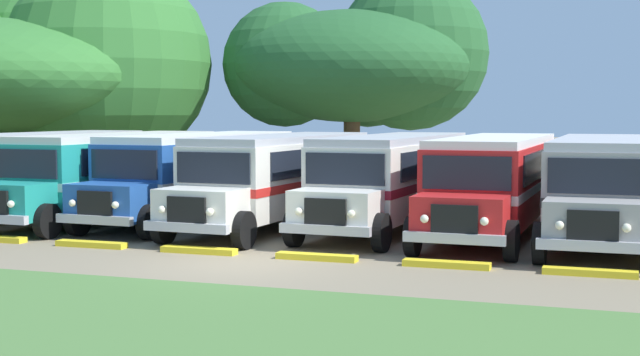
{
  "coord_description": "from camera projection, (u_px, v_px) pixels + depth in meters",
  "views": [
    {
      "loc": [
        8.51,
        -18.92,
        3.55
      ],
      "look_at": [
        0.0,
        5.77,
        1.6
      ],
      "focal_mm": 49.82,
      "sensor_mm": 36.0,
      "label": 1
    }
  ],
  "objects": [
    {
      "name": "curb_wheelstop_5",
      "position": [
        446.0,
        264.0,
        20.24
      ],
      "size": [
        2.0,
        0.36,
        0.15
      ],
      "primitive_type": "cube",
      "color": "yellow",
      "rests_on": "ground_plane"
    },
    {
      "name": "parked_bus_slot_2",
      "position": [
        199.0,
        171.0,
        29.41
      ],
      "size": [
        3.13,
        10.9,
        2.82
      ],
      "rotation": [
        0.0,
        0.0,
        -1.62
      ],
      "color": "#23519E",
      "rests_on": "ground_plane"
    },
    {
      "name": "parked_bus_slot_1",
      "position": [
        113.0,
        171.0,
        29.66
      ],
      "size": [
        3.08,
        10.89,
        2.82
      ],
      "rotation": [
        0.0,
        0.0,
        -1.61
      ],
      "color": "teal",
      "rests_on": "ground_plane"
    },
    {
      "name": "parked_bus_slot_6",
      "position": [
        601.0,
        183.0,
        24.76
      ],
      "size": [
        2.72,
        10.84,
        2.82
      ],
      "rotation": [
        0.0,
        0.0,
        -1.57
      ],
      "color": "#9E9993",
      "rests_on": "ground_plane"
    },
    {
      "name": "ground_plane",
      "position": [
        240.0,
        263.0,
        20.87
      ],
      "size": [
        220.0,
        220.0,
        0.0
      ],
      "primitive_type": "plane",
      "color": "#84755B"
    },
    {
      "name": "curb_wheelstop_4",
      "position": [
        317.0,
        257.0,
        21.27
      ],
      "size": [
        2.0,
        0.36,
        0.15
      ],
      "primitive_type": "cube",
      "color": "yellow",
      "rests_on": "ground_plane"
    },
    {
      "name": "curb_wheelstop_6",
      "position": [
        590.0,
        272.0,
        19.22
      ],
      "size": [
        2.0,
        0.36,
        0.15
      ],
      "primitive_type": "cube",
      "color": "yellow",
      "rests_on": "ground_plane"
    },
    {
      "name": "parked_bus_slot_3",
      "position": [
        280.0,
        175.0,
        27.78
      ],
      "size": [
        3.15,
        10.9,
        2.82
      ],
      "rotation": [
        0.0,
        0.0,
        -1.62
      ],
      "color": "silver",
      "rests_on": "ground_plane"
    },
    {
      "name": "parked_bus_slot_5",
      "position": [
        494.0,
        179.0,
        25.89
      ],
      "size": [
        2.86,
        10.86,
        2.82
      ],
      "rotation": [
        0.0,
        0.0,
        -1.59
      ],
      "color": "red",
      "rests_on": "ground_plane"
    },
    {
      "name": "foreground_grass_strip",
      "position": [
        30.0,
        345.0,
        13.51
      ],
      "size": [
        80.0,
        10.62,
        0.01
      ],
      "primitive_type": "cube",
      "color": "#4C7538",
      "rests_on": "ground_plane"
    },
    {
      "name": "curb_wheelstop_2",
      "position": [
        91.0,
        244.0,
        23.31
      ],
      "size": [
        2.0,
        0.36,
        0.15
      ],
      "primitive_type": "cube",
      "color": "yellow",
      "rests_on": "ground_plane"
    },
    {
      "name": "parked_bus_slot_4",
      "position": [
        392.0,
        176.0,
        27.35
      ],
      "size": [
        3.08,
        10.89,
        2.82
      ],
      "rotation": [
        0.0,
        0.0,
        -1.61
      ],
      "color": "silver",
      "rests_on": "ground_plane"
    },
    {
      "name": "secondary_tree",
      "position": [
        14.0,
        74.0,
        41.06
      ],
      "size": [
        17.68,
        15.87,
        10.79
      ],
      "color": "brown",
      "rests_on": "ground_plane"
    },
    {
      "name": "broad_shade_tree",
      "position": [
        361.0,
        63.0,
        41.36
      ],
      "size": [
        12.01,
        11.0,
        9.89
      ],
      "color": "brown",
      "rests_on": "ground_plane"
    },
    {
      "name": "parked_bus_slot_0",
      "position": [
        38.0,
        169.0,
        30.86
      ],
      "size": [
        2.91,
        10.87,
        2.82
      ],
      "rotation": [
        0.0,
        0.0,
        -1.6
      ],
      "color": "orange",
      "rests_on": "ground_plane"
    },
    {
      "name": "curb_wheelstop_3",
      "position": [
        199.0,
        250.0,
        22.29
      ],
      "size": [
        2.0,
        0.36,
        0.15
      ],
      "primitive_type": "cube",
      "color": "yellow",
      "rests_on": "ground_plane"
    }
  ]
}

